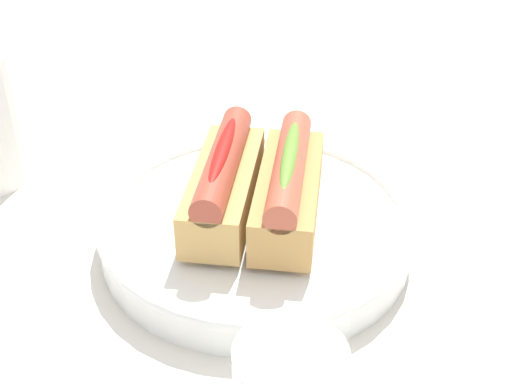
% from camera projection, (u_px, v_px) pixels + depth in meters
% --- Properties ---
extents(ground_plane, '(2.40, 2.40, 0.00)m').
position_uv_depth(ground_plane, '(263.00, 261.00, 0.60)').
color(ground_plane, silver).
extents(serving_bowl, '(0.27, 0.27, 0.04)m').
position_uv_depth(serving_bowl, '(256.00, 227.00, 0.61)').
color(serving_bowl, white).
rests_on(serving_bowl, ground_plane).
extents(hotdog_front, '(0.15, 0.06, 0.06)m').
position_uv_depth(hotdog_front, '(289.00, 187.00, 0.58)').
color(hotdog_front, tan).
rests_on(hotdog_front, serving_bowl).
extents(hotdog_back, '(0.15, 0.06, 0.06)m').
position_uv_depth(hotdog_back, '(224.00, 182.00, 0.58)').
color(hotdog_back, tan).
rests_on(hotdog_back, serving_bowl).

